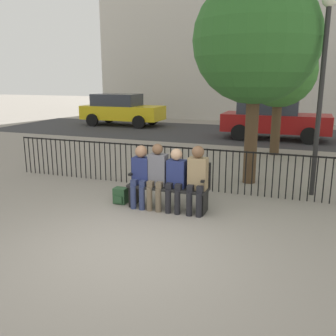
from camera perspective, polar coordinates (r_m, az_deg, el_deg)
The scene contains 14 objects.
ground_plane at distance 5.63m, azimuth -6.65°, elevation -12.18°, with size 80.00×80.00×0.00m, color gray.
park_bench at distance 7.12m, azimuth 0.21°, elevation -2.30°, with size 1.54×0.45×0.92m.
seated_person_0 at distance 7.15m, azimuth -4.15°, elevation -0.65°, with size 0.34×0.39×1.20m.
seated_person_1 at distance 7.03m, azimuth -1.67°, elevation -0.77°, with size 0.34×0.39×1.25m.
seated_person_2 at distance 6.90m, azimuth 1.20°, elevation -1.27°, with size 0.34×0.39×1.18m.
seated_person_3 at distance 6.78m, azimuth 4.47°, elevation -1.21°, with size 0.34×0.39×1.26m.
backpack at distance 7.52m, azimuth -7.26°, elevation -4.21°, with size 0.26×0.24×0.31m.
fence_railing at distance 8.31m, azimuth 3.16°, elevation 0.50°, with size 9.01×0.03×0.95m.
tree_0 at distance 12.44m, azimuth 16.64°, elevation 13.98°, with size 2.28×2.28×3.80m.
tree_1 at distance 8.88m, azimuth 13.29°, elevation 18.34°, with size 2.80×2.80×4.65m.
lamp_post at distance 8.25m, azimuth 22.57°, elevation 13.91°, with size 0.28×0.28×4.03m.
street_surface at distance 16.85m, azimuth 11.98°, elevation 5.01°, with size 24.00×6.00×0.01m.
parked_car_0 at distance 15.80m, azimuth 15.78°, elevation 7.31°, with size 4.20×1.94×1.62m.
parked_car_1 at distance 19.82m, azimuth -7.16°, elevation 8.89°, with size 4.20×1.94×1.62m.
Camera 1 is at (2.33, -4.51, 2.44)m, focal length 40.00 mm.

